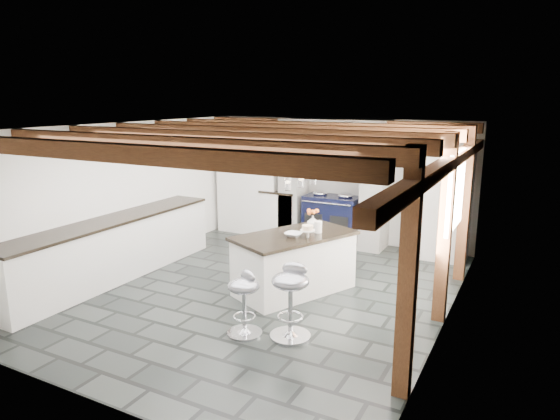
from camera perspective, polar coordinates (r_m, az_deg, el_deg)
The scene contains 6 objects.
ground at distance 7.19m, azimuth -2.22°, elevation -9.13°, with size 6.00×6.00×0.00m, color black.
room_shell at distance 8.36m, azimuth -1.05°, elevation 1.64°, with size 6.00×6.03×6.00m.
range_cooker at distance 9.35m, azimuth 5.97°, elevation -0.99°, with size 1.00×0.63×0.99m.
kitchen_island at distance 7.01m, azimuth 1.67°, elevation -5.99°, with size 1.51×1.90×1.11m.
bar_stool_near at distance 5.67m, azimuth 1.23°, elevation -9.42°, with size 0.49×0.49×0.87m.
bar_stool_far at distance 5.77m, azimuth -4.05°, elevation -9.76°, with size 0.49×0.49×0.76m.
Camera 1 is at (3.35, -5.77, 2.68)m, focal length 32.00 mm.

